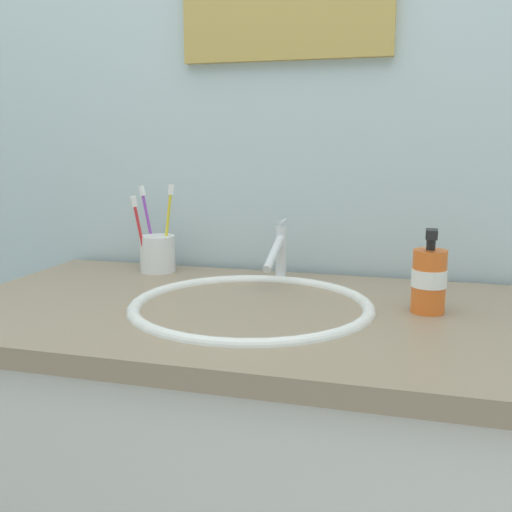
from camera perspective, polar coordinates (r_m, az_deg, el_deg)
The scene contains 8 objects.
tiled_wall_back at distance 1.41m, azimuth 3.03°, elevation 10.99°, with size 2.31×0.04×2.40m, color silver.
sink_basin at distance 1.11m, azimuth -0.42°, elevation -6.77°, with size 0.46×0.46×0.11m.
faucet at distance 1.29m, azimuth 2.19°, elevation 0.42°, with size 0.02×0.17×0.13m.
toothbrush_cup at distance 1.41m, azimuth -9.45°, elevation 0.22°, with size 0.08×0.08×0.09m, color white.
toothbrush_purple at distance 1.44m, azimuth -10.35°, elevation 3.29°, with size 0.06×0.04×0.19m.
toothbrush_yellow at distance 1.39m, azimuth -8.50°, elevation 3.27°, with size 0.03×0.02×0.20m.
toothbrush_red at distance 1.38m, azimuth -11.17°, elevation 2.58°, with size 0.03×0.03×0.18m.
soap_dispenser at distance 1.10m, azimuth 16.33°, elevation -2.16°, with size 0.06×0.06×0.15m.
Camera 1 is at (0.31, -1.02, 1.20)m, focal length 41.52 mm.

